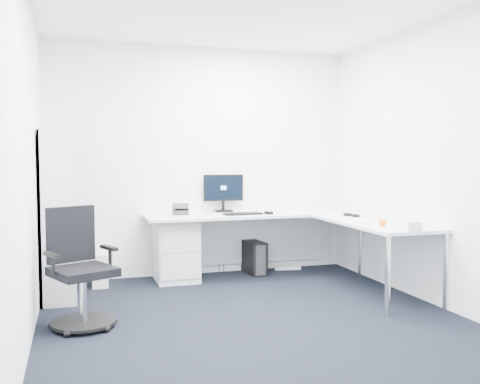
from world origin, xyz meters
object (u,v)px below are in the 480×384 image
object	(u,v)px
bookshelf	(58,215)
monitor	(223,193)
task_chair	(83,268)
l_desk	(265,250)
laptop	(382,207)

from	to	relation	value
bookshelf	monitor	world-z (taller)	bookshelf
bookshelf	task_chair	distance (m)	1.14
l_desk	bookshelf	world-z (taller)	bookshelf
l_desk	task_chair	distance (m)	2.21
l_desk	monitor	xyz separation A→B (m)	(-0.31, 0.60, 0.60)
laptop	l_desk	bearing A→B (deg)	160.18
l_desk	bookshelf	bearing A→B (deg)	178.68
task_chair	l_desk	bearing A→B (deg)	3.05
monitor	laptop	bearing A→B (deg)	-33.03
task_chair	monitor	world-z (taller)	monitor
l_desk	laptop	distance (m)	1.35
l_desk	monitor	size ratio (longest dim) A/B	5.35
bookshelf	laptop	bearing A→B (deg)	-10.51
bookshelf	laptop	world-z (taller)	bookshelf
task_chair	laptop	size ratio (longest dim) A/B	2.74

